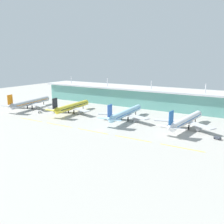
{
  "coord_description": "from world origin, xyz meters",
  "views": [
    {
      "loc": [
        104.88,
        -152.66,
        55.02
      ],
      "look_at": [
        -9.22,
        33.43,
        7.0
      ],
      "focal_mm": 40.27,
      "sensor_mm": 36.0,
      "label": 1
    }
  ],
  "objects_px": {
    "airliner_near_middle": "(72,107)",
    "airliner_far_middle": "(186,121)",
    "airliner_nearest": "(30,103)",
    "pushback_tug": "(217,138)",
    "airliner_center": "(126,113)",
    "baggage_cart": "(39,112)"
  },
  "relations": [
    {
      "from": "airliner_far_middle",
      "to": "airliner_nearest",
      "type": "bearing_deg",
      "value": -176.85
    },
    {
      "from": "pushback_tug",
      "to": "airliner_far_middle",
      "type": "bearing_deg",
      "value": 149.59
    },
    {
      "from": "airliner_nearest",
      "to": "airliner_near_middle",
      "type": "bearing_deg",
      "value": 5.7
    },
    {
      "from": "airliner_center",
      "to": "airliner_far_middle",
      "type": "xyz_separation_m",
      "value": [
        52.68,
        1.58,
        -0.0
      ]
    },
    {
      "from": "airliner_near_middle",
      "to": "baggage_cart",
      "type": "distance_m",
      "value": 33.1
    },
    {
      "from": "airliner_center",
      "to": "airliner_near_middle",
      "type": "bearing_deg",
      "value": -177.92
    },
    {
      "from": "airliner_near_middle",
      "to": "pushback_tug",
      "type": "relative_size",
      "value": 12.28
    },
    {
      "from": "airliner_far_middle",
      "to": "airliner_center",
      "type": "bearing_deg",
      "value": -178.28
    },
    {
      "from": "airliner_near_middle",
      "to": "pushback_tug",
      "type": "bearing_deg",
      "value": -4.78
    },
    {
      "from": "airliner_center",
      "to": "pushback_tug",
      "type": "distance_m",
      "value": 80.14
    },
    {
      "from": "airliner_nearest",
      "to": "airliner_near_middle",
      "type": "relative_size",
      "value": 1.09
    },
    {
      "from": "airliner_center",
      "to": "pushback_tug",
      "type": "bearing_deg",
      "value": -9.89
    },
    {
      "from": "airliner_near_middle",
      "to": "airliner_far_middle",
      "type": "xyz_separation_m",
      "value": [
        112.32,
        3.75,
        0.01
      ]
    },
    {
      "from": "airliner_nearest",
      "to": "pushback_tug",
      "type": "height_order",
      "value": "airliner_nearest"
    },
    {
      "from": "baggage_cart",
      "to": "pushback_tug",
      "type": "relative_size",
      "value": 0.8
    },
    {
      "from": "airliner_nearest",
      "to": "airliner_near_middle",
      "type": "height_order",
      "value": "same"
    },
    {
      "from": "airliner_far_middle",
      "to": "baggage_cart",
      "type": "bearing_deg",
      "value": -171.63
    },
    {
      "from": "baggage_cart",
      "to": "airliner_center",
      "type": "bearing_deg",
      "value": 12.27
    },
    {
      "from": "baggage_cart",
      "to": "airliner_near_middle",
      "type": "bearing_deg",
      "value": 31.11
    },
    {
      "from": "airliner_far_middle",
      "to": "baggage_cart",
      "type": "height_order",
      "value": "airliner_far_middle"
    },
    {
      "from": "pushback_tug",
      "to": "airliner_nearest",
      "type": "bearing_deg",
      "value": 178.17
    },
    {
      "from": "airliner_nearest",
      "to": "airliner_center",
      "type": "distance_m",
      "value": 113.98
    }
  ]
}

